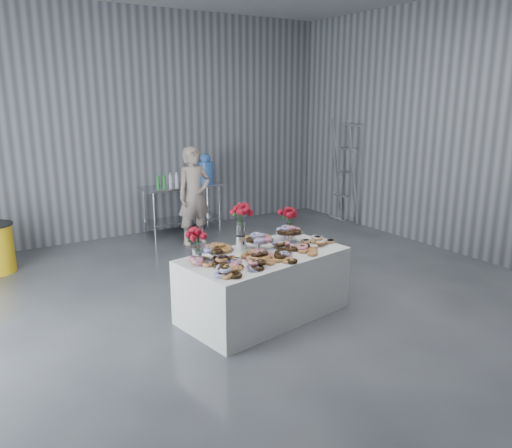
# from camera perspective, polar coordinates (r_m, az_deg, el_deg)

# --- Properties ---
(ground) EXTENTS (9.00, 9.00, 0.00)m
(ground) POSITION_cam_1_polar(r_m,az_deg,el_deg) (5.79, 1.97, -11.21)
(ground) COLOR #383B40
(ground) RESTS_ON ground
(room_walls) EXTENTS (8.04, 9.04, 4.02)m
(room_walls) POSITION_cam_1_polar(r_m,az_deg,el_deg) (5.12, -0.84, 15.92)
(room_walls) COLOR gray
(room_walls) RESTS_ON ground
(display_table) EXTENTS (2.03, 1.28, 0.75)m
(display_table) POSITION_cam_1_polar(r_m,az_deg,el_deg) (5.84, 0.91, -6.94)
(display_table) COLOR white
(display_table) RESTS_ON ground
(prep_table) EXTENTS (1.50, 0.60, 0.90)m
(prep_table) POSITION_cam_1_polar(r_m,az_deg,el_deg) (9.37, -8.42, 2.73)
(prep_table) COLOR silver
(prep_table) RESTS_ON ground
(donut_mounds) EXTENTS (1.91, 1.07, 0.09)m
(donut_mounds) POSITION_cam_1_polar(r_m,az_deg,el_deg) (5.66, 1.20, -3.15)
(donut_mounds) COLOR #C48A48
(donut_mounds) RESTS_ON display_table
(cake_stand_left) EXTENTS (0.36, 0.36, 0.17)m
(cake_stand_left) POSITION_cam_1_polar(r_m,az_deg,el_deg) (5.45, -4.43, -2.85)
(cake_stand_left) COLOR silver
(cake_stand_left) RESTS_ON display_table
(cake_stand_mid) EXTENTS (0.36, 0.36, 0.17)m
(cake_stand_mid) POSITION_cam_1_polar(r_m,az_deg,el_deg) (5.81, 0.30, -1.69)
(cake_stand_mid) COLOR silver
(cake_stand_mid) RESTS_ON display_table
(cake_stand_right) EXTENTS (0.36, 0.36, 0.17)m
(cake_stand_right) POSITION_cam_1_polar(r_m,az_deg,el_deg) (6.15, 3.79, -0.82)
(cake_stand_right) COLOR silver
(cake_stand_right) RESTS_ON display_table
(danish_pile) EXTENTS (0.48, 0.48, 0.11)m
(danish_pile) POSITION_cam_1_polar(r_m,az_deg,el_deg) (6.11, 7.09, -1.82)
(danish_pile) COLOR white
(danish_pile) RESTS_ON display_table
(bouquet_left) EXTENTS (0.26, 0.26, 0.42)m
(bouquet_left) POSITION_cam_1_polar(r_m,az_deg,el_deg) (5.37, -6.80, -1.43)
(bouquet_left) COLOR white
(bouquet_left) RESTS_ON display_table
(bouquet_right) EXTENTS (0.26, 0.26, 0.42)m
(bouquet_right) POSITION_cam_1_polar(r_m,az_deg,el_deg) (6.31, 3.81, 1.06)
(bouquet_right) COLOR white
(bouquet_right) RESTS_ON display_table
(bouquet_center) EXTENTS (0.26, 0.26, 0.57)m
(bouquet_center) POSITION_cam_1_polar(r_m,az_deg,el_deg) (5.84, -1.74, 0.80)
(bouquet_center) COLOR silver
(bouquet_center) RESTS_ON display_table
(water_jug) EXTENTS (0.28, 0.28, 0.55)m
(water_jug) POSITION_cam_1_polar(r_m,az_deg,el_deg) (9.49, -5.78, 6.22)
(water_jug) COLOR #3F79D8
(water_jug) RESTS_ON prep_table
(drink_bottles) EXTENTS (0.54, 0.08, 0.27)m
(drink_bottles) POSITION_cam_1_polar(r_m,az_deg,el_deg) (9.08, -10.10, 4.95)
(drink_bottles) COLOR #268C33
(drink_bottles) RESTS_ON prep_table
(person) EXTENTS (0.63, 0.43, 1.68)m
(person) POSITION_cam_1_polar(r_m,az_deg,el_deg) (8.61, -7.07, 3.22)
(person) COLOR #CC8C93
(person) RESTS_ON ground
(stepladder) EXTENTS (0.60, 0.52, 2.08)m
(stepladder) POSITION_cam_1_polar(r_m,az_deg,el_deg) (10.02, 10.10, 5.85)
(stepladder) COLOR silver
(stepladder) RESTS_ON ground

